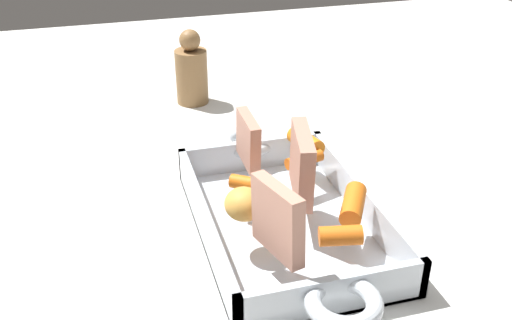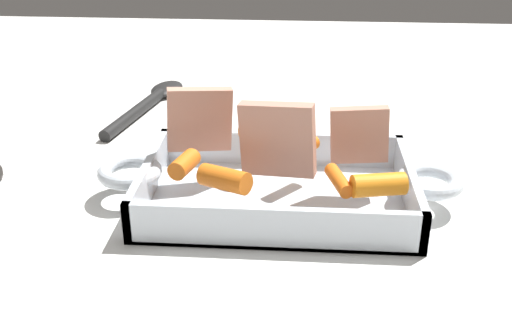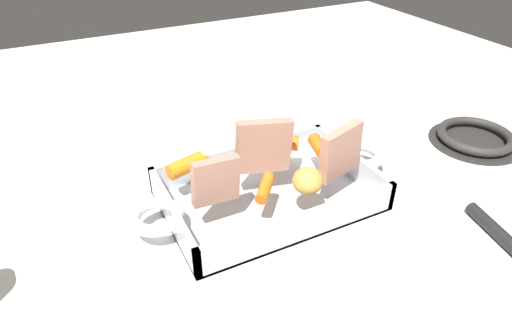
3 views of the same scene
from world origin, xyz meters
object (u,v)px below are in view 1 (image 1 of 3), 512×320
object	(u,v)px
roast_slice_outer	(248,140)
baby_carrot_northwest	(305,142)
roast_slice_thick	(302,164)
roast_slice_thin	(277,220)
baby_carrot_long	(251,184)
roasting_dish	(285,219)
pepper_mill	(191,72)
baby_carrot_short	(304,160)
baby_carrot_southwest	(353,204)
potato_whole	(244,204)
baby_carrot_southeast	(341,236)

from	to	relation	value
roast_slice_outer	baby_carrot_northwest	world-z (taller)	roast_slice_outer
roast_slice_thick	roast_slice_thin	world-z (taller)	roast_slice_thick
roast_slice_outer	baby_carrot_long	distance (m)	0.07
roasting_dish	roast_slice_thin	size ratio (longest dim) A/B	5.54
roast_slice_thin	pepper_mill	bearing A→B (deg)	179.14
roast_slice_outer	baby_carrot_northwest	bearing A→B (deg)	99.89
baby_carrot_short	baby_carrot_northwest	bearing A→B (deg)	158.26
baby_carrot_southwest	potato_whole	xyz separation A→B (m)	(-0.02, -0.11, 0.01)
roasting_dish	roast_slice_thin	xyz separation A→B (m)	(0.09, -0.04, 0.07)
potato_whole	roasting_dish	bearing A→B (deg)	116.31
baby_carrot_short	pepper_mill	world-z (taller)	pepper_mill
baby_carrot_long	pepper_mill	bearing A→B (deg)	179.76
roast_slice_thin	baby_carrot_long	size ratio (longest dim) A/B	1.47
roast_slice_thick	roast_slice_thin	distance (m)	0.11
baby_carrot_long	pepper_mill	world-z (taller)	pepper_mill
roast_slice_thick	pepper_mill	distance (m)	0.40
roast_slice_thin	roast_slice_outer	size ratio (longest dim) A/B	1.17
roast_slice_thick	baby_carrot_long	size ratio (longest dim) A/B	1.58
baby_carrot_northwest	baby_carrot_short	xyz separation A→B (m)	(0.04, -0.02, -0.00)
baby_carrot_southwest	baby_carrot_southeast	size ratio (longest dim) A/B	1.28
potato_whole	baby_carrot_northwest	bearing A→B (deg)	138.09
roasting_dish	baby_carrot_southwest	bearing A→B (deg)	48.50
baby_carrot_northwest	baby_carrot_southwest	bearing A→B (deg)	-0.75
baby_carrot_southwest	baby_carrot_northwest	xyz separation A→B (m)	(-0.15, 0.00, -0.00)
roasting_dish	roast_slice_thick	bearing A→B (deg)	94.18
baby_carrot_southeast	potato_whole	xyz separation A→B (m)	(-0.07, -0.08, 0.01)
roast_slice_thin	baby_carrot_short	distance (m)	0.18
roast_slice_thick	baby_carrot_northwest	size ratio (longest dim) A/B	1.45
potato_whole	roast_slice_thick	bearing A→B (deg)	111.54
baby_carrot_southwest	baby_carrot_short	xyz separation A→B (m)	(-0.12, -0.01, -0.00)
roast_slice_thick	baby_carrot_northwest	xyz separation A→B (m)	(-0.10, 0.04, -0.03)
baby_carrot_short	baby_carrot_southwest	bearing A→B (deg)	6.53
baby_carrot_southwest	baby_carrot_long	distance (m)	0.12
baby_carrot_short	potato_whole	world-z (taller)	potato_whole
roast_slice_thin	baby_carrot_southwest	bearing A→B (deg)	111.89
baby_carrot_southwest	pepper_mill	world-z (taller)	pepper_mill
baby_carrot_southeast	baby_carrot_short	xyz separation A→B (m)	(-0.16, 0.02, -0.00)
baby_carrot_southwest	baby_carrot_northwest	bearing A→B (deg)	179.25
roast_slice_thick	potato_whole	world-z (taller)	roast_slice_thick
baby_carrot_short	baby_carrot_southeast	bearing A→B (deg)	-7.44
roasting_dish	roast_slice_outer	world-z (taller)	roast_slice_outer
roasting_dish	roast_slice_thick	size ratio (longest dim) A/B	5.17
baby_carrot_southeast	roast_slice_outer	bearing A→B (deg)	-166.82
roasting_dish	roast_slice_outer	xyz separation A→B (m)	(-0.09, -0.02, 0.06)
baby_carrot_southwest	baby_carrot_short	distance (m)	0.12
roast_slice_outer	baby_carrot_northwest	distance (m)	0.08
roast_slice_thick	baby_carrot_southeast	size ratio (longest dim) A/B	1.83
roast_slice_outer	baby_carrot_southeast	world-z (taller)	roast_slice_outer
roasting_dish	baby_carrot_short	xyz separation A→B (m)	(-0.06, 0.04, 0.04)
baby_carrot_long	pepper_mill	xyz separation A→B (m)	(-0.38, 0.00, 0.00)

